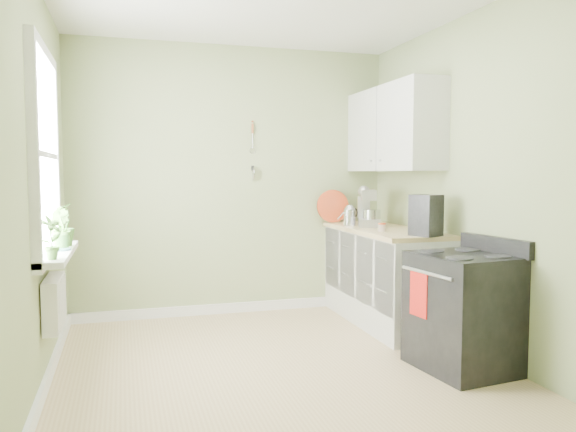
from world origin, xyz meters
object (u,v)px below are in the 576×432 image
object	(u,v)px
stand_mixer	(368,209)
kettle	(349,215)
coffee_maker	(426,216)
stove	(463,311)

from	to	relation	value
stand_mixer	kettle	world-z (taller)	stand_mixer
stand_mixer	coffee_maker	distance (m)	0.91
stove	kettle	distance (m)	1.76
coffee_maker	stove	bearing A→B (deg)	-94.32
kettle	coffee_maker	world-z (taller)	coffee_maker
kettle	stand_mixer	bearing A→B (deg)	-39.38
stand_mixer	stove	bearing A→B (deg)	-88.01
stove	coffee_maker	bearing A→B (deg)	85.68
stand_mixer	coffee_maker	size ratio (longest dim) A/B	1.16
stand_mixer	coffee_maker	world-z (taller)	stand_mixer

